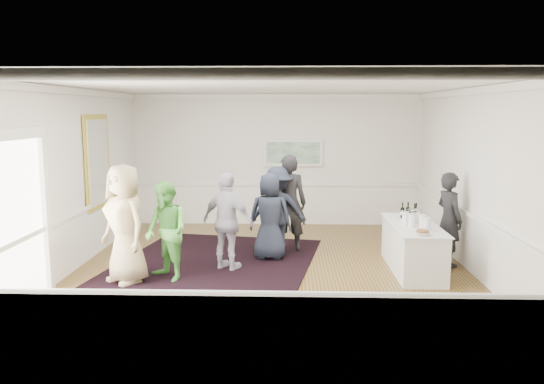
{
  "coord_description": "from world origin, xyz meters",
  "views": [
    {
      "loc": [
        0.31,
        -8.95,
        2.79
      ],
      "look_at": [
        0.01,
        0.2,
        1.39
      ],
      "focal_mm": 35.0,
      "sensor_mm": 36.0,
      "label": 1
    }
  ],
  "objects_px": {
    "guest_tan": "(125,224)",
    "nut_bowl": "(422,233)",
    "guest_dark_a": "(278,210)",
    "guest_lilac": "(228,222)",
    "guest_green": "(166,231)",
    "bartender": "(449,219)",
    "serving_table": "(413,247)",
    "guest_dark_b": "(289,203)",
    "ice_bucket": "(415,216)",
    "guest_navy": "(270,216)"
  },
  "relations": [
    {
      "from": "serving_table",
      "to": "nut_bowl",
      "type": "distance_m",
      "value": 0.93
    },
    {
      "from": "guest_green",
      "to": "nut_bowl",
      "type": "xyz_separation_m",
      "value": [
        4.15,
        -0.16,
        0.05
      ]
    },
    {
      "from": "bartender",
      "to": "nut_bowl",
      "type": "distance_m",
      "value": 1.39
    },
    {
      "from": "guest_green",
      "to": "ice_bucket",
      "type": "bearing_deg",
      "value": 54.69
    },
    {
      "from": "guest_green",
      "to": "guest_dark_a",
      "type": "height_order",
      "value": "guest_dark_a"
    },
    {
      "from": "guest_green",
      "to": "guest_dark_b",
      "type": "height_order",
      "value": "guest_dark_b"
    },
    {
      "from": "bartender",
      "to": "guest_navy",
      "type": "bearing_deg",
      "value": 65.12
    },
    {
      "from": "serving_table",
      "to": "guest_lilac",
      "type": "distance_m",
      "value": 3.28
    },
    {
      "from": "guest_lilac",
      "to": "ice_bucket",
      "type": "bearing_deg",
      "value": -150.07
    },
    {
      "from": "ice_bucket",
      "to": "guest_lilac",
      "type": "bearing_deg",
      "value": -177.41
    },
    {
      "from": "guest_green",
      "to": "guest_dark_b",
      "type": "bearing_deg",
      "value": 88.55
    },
    {
      "from": "serving_table",
      "to": "bartender",
      "type": "bearing_deg",
      "value": 26.74
    },
    {
      "from": "guest_tan",
      "to": "guest_dark_a",
      "type": "bearing_deg",
      "value": 78.12
    },
    {
      "from": "guest_lilac",
      "to": "guest_navy",
      "type": "distance_m",
      "value": 1.0
    },
    {
      "from": "guest_tan",
      "to": "guest_lilac",
      "type": "height_order",
      "value": "guest_tan"
    },
    {
      "from": "serving_table",
      "to": "guest_dark_b",
      "type": "distance_m",
      "value": 2.6
    },
    {
      "from": "bartender",
      "to": "guest_green",
      "type": "bearing_deg",
      "value": 82.2
    },
    {
      "from": "guest_tan",
      "to": "nut_bowl",
      "type": "relative_size",
      "value": 7.5
    },
    {
      "from": "guest_green",
      "to": "guest_dark_a",
      "type": "relative_size",
      "value": 0.97
    },
    {
      "from": "guest_lilac",
      "to": "ice_bucket",
      "type": "height_order",
      "value": "guest_lilac"
    },
    {
      "from": "guest_navy",
      "to": "bartender",
      "type": "bearing_deg",
      "value": -179.39
    },
    {
      "from": "guest_navy",
      "to": "ice_bucket",
      "type": "xyz_separation_m",
      "value": [
        2.58,
        -0.56,
        0.13
      ]
    },
    {
      "from": "nut_bowl",
      "to": "guest_green",
      "type": "bearing_deg",
      "value": 177.84
    },
    {
      "from": "bartender",
      "to": "guest_dark_a",
      "type": "bearing_deg",
      "value": 56.09
    },
    {
      "from": "guest_lilac",
      "to": "guest_dark_b",
      "type": "relative_size",
      "value": 0.89
    },
    {
      "from": "guest_dark_b",
      "to": "serving_table",
      "type": "bearing_deg",
      "value": 155.01
    },
    {
      "from": "guest_dark_b",
      "to": "nut_bowl",
      "type": "bearing_deg",
      "value": 141.17
    },
    {
      "from": "guest_tan",
      "to": "guest_dark_b",
      "type": "distance_m",
      "value": 3.38
    },
    {
      "from": "guest_lilac",
      "to": "ice_bucket",
      "type": "distance_m",
      "value": 3.3
    },
    {
      "from": "guest_navy",
      "to": "guest_tan",
      "type": "bearing_deg",
      "value": 38.55
    },
    {
      "from": "bartender",
      "to": "ice_bucket",
      "type": "relative_size",
      "value": 6.57
    },
    {
      "from": "guest_green",
      "to": "guest_dark_b",
      "type": "xyz_separation_m",
      "value": [
        2.01,
        1.95,
        0.15
      ]
    },
    {
      "from": "guest_dark_a",
      "to": "guest_lilac",
      "type": "bearing_deg",
      "value": 49.0
    },
    {
      "from": "serving_table",
      "to": "nut_bowl",
      "type": "relative_size",
      "value": 7.94
    },
    {
      "from": "ice_bucket",
      "to": "guest_dark_a",
      "type": "bearing_deg",
      "value": 156.71
    },
    {
      "from": "guest_green",
      "to": "bartender",
      "type": "bearing_deg",
      "value": 56.09
    },
    {
      "from": "guest_green",
      "to": "serving_table",
      "type": "bearing_deg",
      "value": 53.27
    },
    {
      "from": "bartender",
      "to": "guest_dark_a",
      "type": "relative_size",
      "value": 1.0
    },
    {
      "from": "bartender",
      "to": "guest_tan",
      "type": "relative_size",
      "value": 0.88
    },
    {
      "from": "guest_tan",
      "to": "nut_bowl",
      "type": "xyz_separation_m",
      "value": [
        4.79,
        -0.01,
        -0.1
      ]
    },
    {
      "from": "guest_lilac",
      "to": "guest_navy",
      "type": "height_order",
      "value": "guest_lilac"
    },
    {
      "from": "guest_tan",
      "to": "bartender",
      "type": "bearing_deg",
      "value": 51.08
    },
    {
      "from": "nut_bowl",
      "to": "guest_tan",
      "type": "bearing_deg",
      "value": 179.84
    },
    {
      "from": "serving_table",
      "to": "nut_bowl",
      "type": "xyz_separation_m",
      "value": [
        -0.05,
        -0.81,
        0.45
      ]
    },
    {
      "from": "guest_tan",
      "to": "guest_lilac",
      "type": "relative_size",
      "value": 1.13
    },
    {
      "from": "bartender",
      "to": "guest_tan",
      "type": "bearing_deg",
      "value": 82.31
    },
    {
      "from": "bartender",
      "to": "guest_dark_a",
      "type": "height_order",
      "value": "guest_dark_a"
    },
    {
      "from": "serving_table",
      "to": "guest_dark_a",
      "type": "height_order",
      "value": "guest_dark_a"
    },
    {
      "from": "bartender",
      "to": "guest_lilac",
      "type": "bearing_deg",
      "value": 76.26
    },
    {
      "from": "bartender",
      "to": "guest_dark_b",
      "type": "height_order",
      "value": "guest_dark_b"
    }
  ]
}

